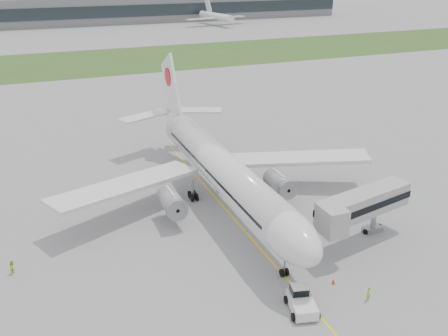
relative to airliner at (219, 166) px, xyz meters
name	(u,v)px	position (x,y,z in m)	size (l,w,h in m)	color
ground	(232,216)	(0.00, -4.87, -5.66)	(600.00, 600.00, 0.00)	gray
apron_markings	(247,233)	(0.00, -9.87, -5.66)	(70.00, 70.00, 0.04)	yellow
grass_strip	(96,62)	(0.00, 115.13, -5.65)	(600.00, 50.00, 0.02)	#2C4C1C
terminal_building	(62,11)	(0.00, 225.00, 1.34)	(320.00, 22.30, 14.00)	slate
airliner	(219,166)	(0.00, 0.00, 0.00)	(48.13, 53.95, 17.88)	silver
pushback_tug	(301,301)	(-1.15, -25.49, -4.69)	(3.54, 4.53, 2.10)	silver
jet_bridge	(359,206)	(11.65, -16.86, -0.64)	(14.46, 6.89, 6.78)	#9F9FA1
safety_cone_left	(310,309)	(-0.50, -26.25, -5.37)	(0.43, 0.43, 0.59)	red
safety_cone_right	(333,281)	(4.25, -23.19, -5.36)	(0.44, 0.44, 0.60)	red
ground_crew_near	(368,293)	(6.00, -26.86, -4.85)	(0.59, 0.39, 1.63)	#85CE22
ground_crew_far	(13,267)	(-27.90, -8.10, -4.82)	(0.82, 0.64, 1.69)	#B3E426
distant_aircraft_right	(216,25)	(74.95, 194.47, -5.66)	(34.07, 30.06, 13.03)	silver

